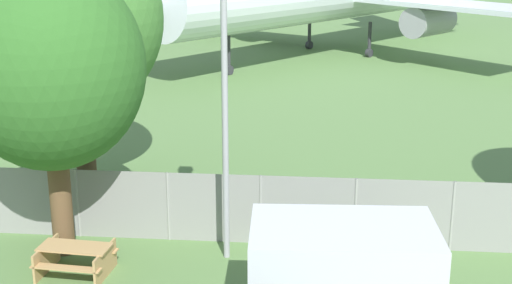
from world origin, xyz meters
The scene contains 5 objects.
perimeter_fence centered at (0.00, 9.96, 0.98)m, with size 56.07×0.07×1.97m.
picnic_bench_near_cabin centered at (-1.87, 7.69, 0.47)m, with size 1.86×1.54×0.76m.
tree_left_of_cabin centered at (-2.61, 8.92, 4.98)m, with size 4.75×4.75×7.62m.
tree_behind_benches centered at (-3.61, 13.89, 5.58)m, with size 5.47×5.47×8.62m.
light_mast centered at (1.73, 9.03, 4.47)m, with size 0.44×0.44×7.24m.
Camera 1 is at (4.10, -7.94, 8.24)m, focal length 50.00 mm.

